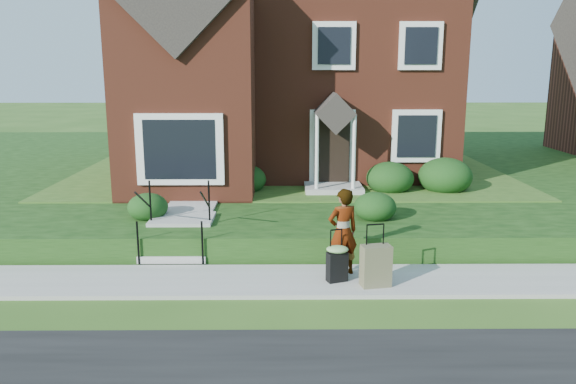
{
  "coord_description": "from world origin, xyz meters",
  "views": [
    {
      "loc": [
        -0.21,
        -10.03,
        3.95
      ],
      "look_at": [
        -0.1,
        2.0,
        1.33
      ],
      "focal_mm": 35.0,
      "sensor_mm": 36.0,
      "label": 1
    }
  ],
  "objects_px": {
    "suitcase_black": "(337,261)",
    "suitcase_olive": "(376,266)",
    "front_steps": "(179,232)",
    "woman": "(343,232)"
  },
  "relations": [
    {
      "from": "front_steps",
      "to": "woman",
      "type": "distance_m",
      "value": 3.8
    },
    {
      "from": "suitcase_black",
      "to": "suitcase_olive",
      "type": "height_order",
      "value": "suitcase_olive"
    },
    {
      "from": "front_steps",
      "to": "suitcase_olive",
      "type": "bearing_deg",
      "value": -28.95
    },
    {
      "from": "suitcase_black",
      "to": "suitcase_olive",
      "type": "bearing_deg",
      "value": -39.05
    },
    {
      "from": "woman",
      "to": "suitcase_black",
      "type": "relative_size",
      "value": 1.7
    },
    {
      "from": "suitcase_black",
      "to": "suitcase_olive",
      "type": "distance_m",
      "value": 0.72
    },
    {
      "from": "front_steps",
      "to": "woman",
      "type": "height_order",
      "value": "woman"
    },
    {
      "from": "suitcase_black",
      "to": "woman",
      "type": "bearing_deg",
      "value": 50.73
    },
    {
      "from": "woman",
      "to": "suitcase_olive",
      "type": "distance_m",
      "value": 0.95
    },
    {
      "from": "front_steps",
      "to": "woman",
      "type": "bearing_deg",
      "value": -24.64
    }
  ]
}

